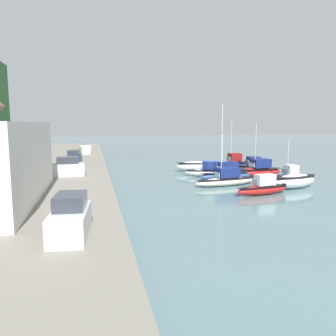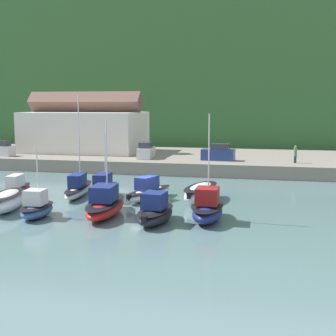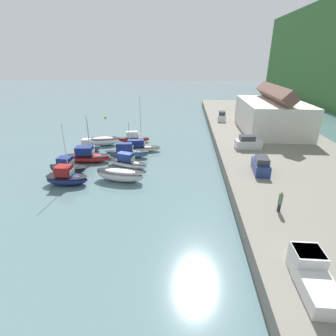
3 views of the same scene
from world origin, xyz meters
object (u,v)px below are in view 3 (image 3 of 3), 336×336
Objects in this scene: moored_boat_9 at (66,178)px; parked_car_0 at (261,166)px; moored_boat_6 at (88,147)px; person_on_quay at (280,201)px; moored_boat_0 at (133,138)px; parked_car_2 at (248,143)px; moored_boat_1 at (138,147)px; moored_boat_8 at (67,167)px; moored_boat_7 at (87,156)px; mooring_buoy_0 at (105,117)px; pickup_truck_0 at (312,274)px; moored_boat_3 at (127,162)px; moored_boat_5 at (103,141)px; moored_boat_2 at (126,152)px; parked_car_1 at (222,116)px; moored_boat_4 at (120,175)px.

moored_boat_9 reaches higher than parked_car_0.
moored_boat_6 reaches higher than person_on_quay.
parked_car_2 is at bearing 60.75° from moored_boat_0.
moored_boat_1 is 13.01m from moored_boat_8.
mooring_buoy_0 is (-32.21, -6.60, -0.62)m from moored_boat_7.
moored_boat_6 is 0.74× the size of moored_boat_7.
mooring_buoy_0 is at bearing 118.92° from pickup_truck_0.
pickup_truck_0 is at bearing 28.45° from mooring_buoy_0.
moored_boat_1 is 2.05× the size of pickup_truck_0.
moored_boat_3 is 1.25× the size of moored_boat_8.
parked_car_2 reaches higher than moored_boat_5.
pickup_truck_0 is (16.32, 23.88, 1.47)m from moored_boat_9.
moored_boat_9 is at bearing -32.33° from moored_boat_2.
pickup_truck_0 is at bearing 40.26° from moored_boat_7.
moored_boat_5 is (-10.23, -6.91, 0.08)m from moored_boat_3.
moored_boat_2 is 11.87m from moored_boat_9.
moored_boat_6 reaches higher than moored_boat_3.
moored_boat_9 is at bearing 26.62° from moored_boat_8.
parked_car_1 is 48.91m from pickup_truck_0.
moored_boat_2 is 1.32× the size of moored_boat_6.
moored_boat_6 is at bearing 162.19° from parked_car_0.
moored_boat_5 is at bearing 154.70° from parked_car_0.
moored_boat_2 is at bearing 22.66° from mooring_buoy_0.
mooring_buoy_0 is at bearing -171.15° from moored_boat_9.
moored_boat_8 is at bearing -112.94° from person_on_quay.
parked_car_2 is at bearing 90.37° from moored_boat_2.
moored_boat_5 is at bearing -75.91° from moored_boat_0.
moored_boat_2 is 8.59m from moored_boat_5.
moored_boat_9 is 40.36m from parked_car_1.
person_on_quay is at bearing 48.31° from moored_boat_6.
parked_car_0 and parked_car_1 have the same top height.
mooring_buoy_0 is (-28.44, -32.43, -2.22)m from parked_car_2.
parked_car_1 is 2.02× the size of person_on_quay.
parked_car_1 is (-32.58, 23.77, 1.56)m from moored_boat_9.
moored_boat_2 reaches higher than parked_car_1.
person_on_quay is at bearing 53.74° from moored_boat_7.
moored_boat_3 reaches higher than moored_boat_4.
parked_car_1 reaches higher than moored_boat_4.
moored_boat_1 reaches higher than pickup_truck_0.
person_on_quay is at bearing 72.59° from moored_boat_9.
moored_boat_5 is 29.38m from parked_car_0.
moored_boat_7 reaches higher than moored_boat_8.
parked_car_1 is at bearing 166.14° from moored_boat_3.
moored_boat_6 is at bearing 131.56° from pickup_truck_0.
moored_boat_3 is 19.15m from parked_car_0.
moored_boat_7 is at bearing -61.91° from moored_boat_1.
moored_boat_6 reaches higher than moored_boat_4.
moored_boat_1 is 4.53× the size of person_on_quay.
moored_boat_9 is 1.87× the size of parked_car_2.
moored_boat_7 reaches higher than moored_boat_2.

